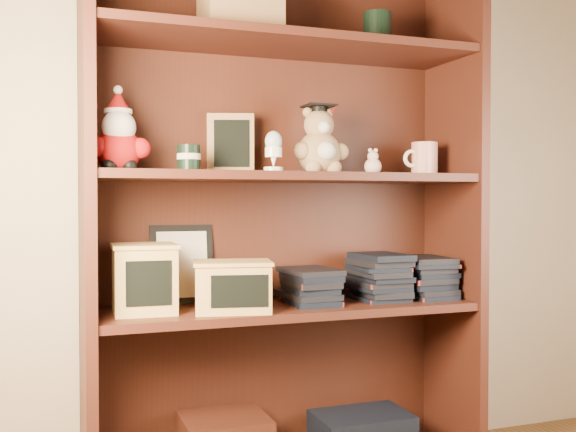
% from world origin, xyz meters
% --- Properties ---
extents(bookcase, '(1.20, 0.35, 1.60)m').
position_xyz_m(bookcase, '(0.06, 1.36, 0.78)').
color(bookcase, '#431D13').
rests_on(bookcase, ground).
extents(shelf_lower, '(1.14, 0.33, 0.02)m').
position_xyz_m(shelf_lower, '(0.06, 1.30, 0.54)').
color(shelf_lower, '#431D13').
rests_on(shelf_lower, ground).
extents(shelf_upper, '(1.14, 0.33, 0.02)m').
position_xyz_m(shelf_upper, '(0.06, 1.30, 0.94)').
color(shelf_upper, '#431D13').
rests_on(shelf_upper, ground).
extents(santa_plush, '(0.17, 0.12, 0.24)m').
position_xyz_m(santa_plush, '(-0.44, 1.30, 1.04)').
color(santa_plush, '#A50F0F').
rests_on(santa_plush, shelf_upper).
extents(teachers_tin, '(0.07, 0.07, 0.08)m').
position_xyz_m(teachers_tin, '(-0.24, 1.30, 0.99)').
color(teachers_tin, black).
rests_on(teachers_tin, shelf_upper).
extents(chalkboard_plaque, '(0.14, 0.10, 0.19)m').
position_xyz_m(chalkboard_plaque, '(-0.09, 1.42, 1.04)').
color(chalkboard_plaque, '#9E7547').
rests_on(chalkboard_plaque, shelf_upper).
extents(egg_cup, '(0.06, 0.06, 0.12)m').
position_xyz_m(egg_cup, '(-0.01, 1.23, 1.01)').
color(egg_cup, white).
rests_on(egg_cup, shelf_upper).
extents(grad_teddy_bear, '(0.18, 0.15, 0.22)m').
position_xyz_m(grad_teddy_bear, '(0.16, 1.30, 1.03)').
color(grad_teddy_bear, '#A78358').
rests_on(grad_teddy_bear, shelf_upper).
extents(pink_figurine, '(0.05, 0.05, 0.09)m').
position_xyz_m(pink_figurine, '(0.35, 1.31, 0.98)').
color(pink_figurine, beige).
rests_on(pink_figurine, shelf_upper).
extents(teacher_mug, '(0.12, 0.08, 0.11)m').
position_xyz_m(teacher_mug, '(0.53, 1.31, 1.00)').
color(teacher_mug, silver).
rests_on(teacher_mug, shelf_upper).
extents(certificate_frame, '(0.19, 0.05, 0.24)m').
position_xyz_m(certificate_frame, '(-0.24, 1.44, 0.67)').
color(certificate_frame, black).
rests_on(certificate_frame, shelf_lower).
extents(treats_box, '(0.19, 0.19, 0.19)m').
position_xyz_m(treats_box, '(-0.37, 1.30, 0.65)').
color(treats_box, '#DDAF5B').
rests_on(treats_box, shelf_lower).
extents(pencils_box, '(0.25, 0.20, 0.15)m').
position_xyz_m(pencils_box, '(-0.13, 1.24, 0.62)').
color(pencils_box, '#DDAF5B').
rests_on(pencils_box, shelf_lower).
extents(book_stack_left, '(0.14, 0.20, 0.10)m').
position_xyz_m(book_stack_left, '(0.14, 1.30, 0.60)').
color(book_stack_left, black).
rests_on(book_stack_left, shelf_lower).
extents(book_stack_mid, '(0.14, 0.20, 0.14)m').
position_xyz_m(book_stack_mid, '(0.37, 1.30, 0.62)').
color(book_stack_mid, black).
rests_on(book_stack_mid, shelf_lower).
extents(book_stack_right, '(0.14, 0.20, 0.13)m').
position_xyz_m(book_stack_right, '(0.53, 1.30, 0.61)').
color(book_stack_right, black).
rests_on(book_stack_right, shelf_lower).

